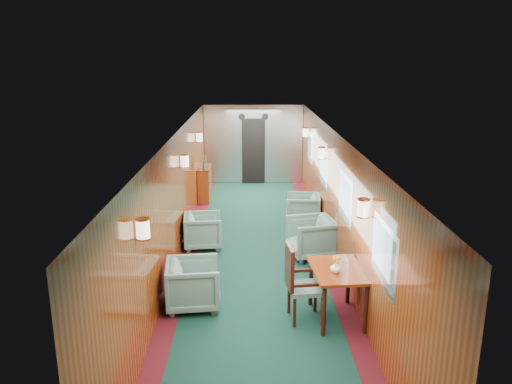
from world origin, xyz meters
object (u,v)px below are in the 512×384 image
credenza (205,183)px  armchair_right_near (311,237)px  dining_table (338,277)px  armchair_left_near (193,284)px  armchair_left_far (203,231)px  side_chair (298,280)px  armchair_right_far (303,209)px

credenza → armchair_right_near: 4.71m
dining_table → armchair_left_near: 2.21m
dining_table → armchair_left_far: dining_table is taller
dining_table → armchair_left_near: bearing=165.2°
credenza → armchair_right_near: (2.40, -4.05, -0.08)m
side_chair → armchair_right_near: (0.49, 2.44, -0.25)m
dining_table → armchair_right_far: bearing=86.2°
dining_table → armchair_right_near: size_ratio=1.31×
credenza → armchair_right_far: (2.45, -2.08, -0.12)m
credenza → armchair_right_far: credenza is taller
dining_table → armchair_left_far: 3.69m
credenza → armchair_left_far: size_ratio=1.56×
armchair_right_far → armchair_right_near: bearing=4.4°
side_chair → armchair_left_near: side_chair is taller
dining_table → armchair_left_far: (-2.22, 2.93, -0.32)m
armchair_left_near → armchair_left_far: armchair_left_near is taller
armchair_left_near → armchair_right_far: size_ratio=1.06×
side_chair → armchair_left_near: bearing=158.2°
side_chair → credenza: bearing=99.8°
dining_table → side_chair: (-0.57, -0.03, -0.04)m
dining_table → armchair_right_near: dining_table is taller
armchair_right_far → armchair_left_far: bearing=-50.5°
dining_table → credenza: bearing=106.8°
armchair_left_far → armchair_right_far: 2.63m
dining_table → credenza: (-2.49, 6.47, -0.20)m
armchair_right_near → armchair_left_far: bearing=-115.9°
armchair_left_far → armchair_right_far: (2.19, 1.46, 0.00)m
credenza → armchair_left_far: credenza is taller
armchair_right_near → armchair_right_far: (0.05, 1.97, -0.03)m
armchair_left_far → armchair_left_near: bearing=175.8°
dining_table → armchair_left_far: bearing=123.0°
dining_table → side_chair: size_ratio=0.96×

